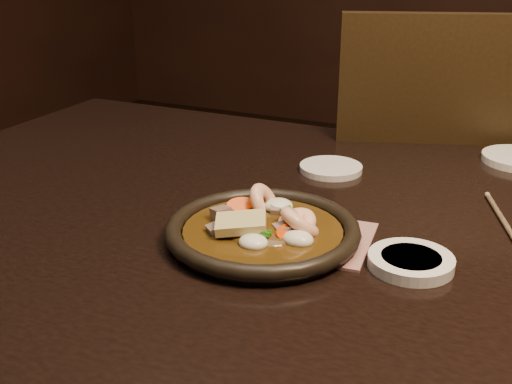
% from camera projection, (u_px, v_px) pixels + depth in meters
% --- Properties ---
extents(table, '(1.60, 0.90, 0.75)m').
position_uv_depth(table, '(356.00, 278.00, 0.90)').
color(table, black).
rests_on(table, floor).
extents(chair, '(0.60, 0.60, 0.99)m').
position_uv_depth(chair, '(430.00, 213.00, 1.44)').
color(chair, black).
rests_on(chair, floor).
extents(plate, '(0.26, 0.26, 0.03)m').
position_uv_depth(plate, '(263.00, 232.00, 0.84)').
color(plate, black).
rests_on(plate, table).
extents(stirfry, '(0.16, 0.15, 0.06)m').
position_uv_depth(stirfry, '(266.00, 227.00, 0.84)').
color(stirfry, '#39240A').
rests_on(stirfry, plate).
extents(soy_dish, '(0.10, 0.10, 0.01)m').
position_uv_depth(soy_dish, '(411.00, 262.00, 0.77)').
color(soy_dish, silver).
rests_on(soy_dish, table).
extents(saucer_left, '(0.11, 0.11, 0.01)m').
position_uv_depth(saucer_left, '(331.00, 168.00, 1.08)').
color(saucer_left, silver).
rests_on(saucer_left, table).
extents(chopsticks, '(0.09, 0.25, 0.01)m').
position_uv_depth(chopsticks, '(509.00, 230.00, 0.86)').
color(chopsticks, '#A07F5B').
rests_on(chopsticks, table).
extents(napkin, '(0.15, 0.15, 0.00)m').
position_uv_depth(napkin, '(317.00, 239.00, 0.84)').
color(napkin, '#935E5A').
rests_on(napkin, table).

